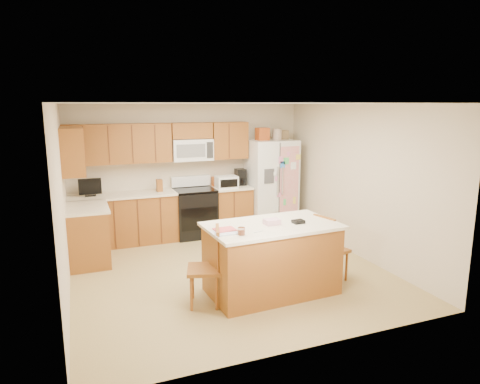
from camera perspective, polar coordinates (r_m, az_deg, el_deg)
name	(u,v)px	position (r m, az deg, el deg)	size (l,w,h in m)	color
ground	(229,271)	(6.59, -1.46, -10.54)	(4.50, 4.50, 0.00)	olive
room_shell	(229,178)	(6.19, -1.53, 1.90)	(4.60, 4.60, 2.52)	beige
cabinetry	(143,195)	(7.78, -12.84, -0.33)	(3.36, 1.56, 2.15)	brown
stove	(195,212)	(8.21, -6.06, -2.64)	(0.76, 0.65, 1.13)	black
refrigerator	(271,184)	(8.58, 4.15, 1.08)	(0.90, 0.79, 2.04)	white
island	(271,258)	(5.77, 4.21, -8.79)	(1.77, 1.09, 1.03)	brown
windsor_chair_left	(206,269)	(5.44, -4.55, -10.15)	(0.52, 0.53, 1.00)	brown
windsor_chair_back	(257,246)	(6.41, 2.27, -7.27)	(0.48, 0.48, 0.87)	brown
windsor_chair_right	(330,250)	(6.28, 11.91, -7.51)	(0.49, 0.50, 0.96)	brown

